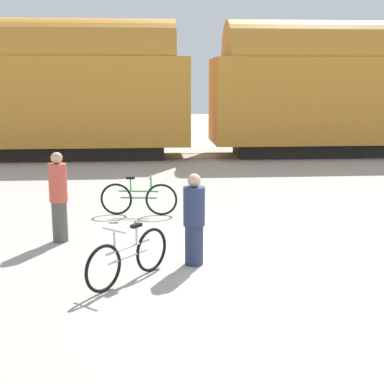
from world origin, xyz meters
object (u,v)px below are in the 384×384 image
Objects in this scene: freight_train at (201,86)px; person_in_red at (59,197)px; bicycle_silver at (129,257)px; bicycle_green at (139,198)px; person_in_navy at (194,220)px.

freight_train is 30.83× the size of person_in_red.
bicycle_silver is at bearing -99.87° from freight_train.
bicycle_silver is (-2.37, -13.65, -2.42)m from freight_train.
bicycle_green is (-2.30, -9.52, -2.41)m from freight_train.
freight_train is 14.07m from bicycle_silver.
bicycle_silver is 0.79× the size of bicycle_green.
freight_train is 13.19m from person_in_navy.
person_in_red is (-1.47, -1.94, 0.48)m from bicycle_green.
freight_train reaches higher than person_in_red.
freight_train reaches higher than bicycle_green.
person_in_navy reaches higher than bicycle_silver.
person_in_red is (-1.40, 2.20, 0.49)m from bicycle_silver.
bicycle_silver is 0.81× the size of person_in_red.
bicycle_green is at bearing -103.59° from freight_train.
bicycle_silver is at bearing -91.02° from bicycle_green.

